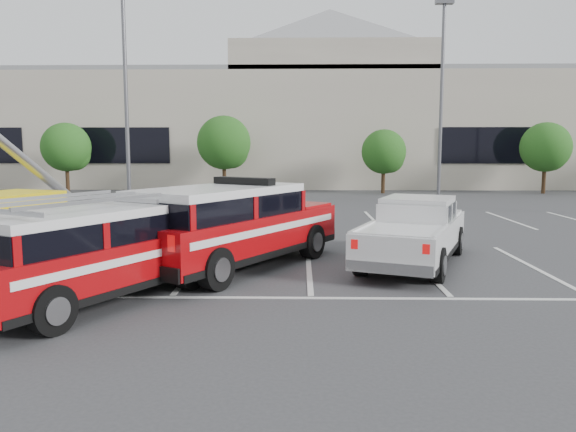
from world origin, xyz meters
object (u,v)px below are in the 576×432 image
(tree_mid_left, at_px, (225,145))
(fire_chief_suv, at_px, (231,232))
(white_pickup, at_px, (414,238))
(tree_left, at_px, (68,149))
(tree_right, at_px, (547,149))
(light_pole_left, at_px, (126,95))
(convention_building, at_px, (305,124))
(tree_mid_right, at_px, (385,153))
(light_pole_mid, at_px, (441,102))
(utility_rig, at_px, (1,227))
(ladder_suv, at_px, (89,261))

(tree_mid_left, xyz_separation_m, fire_chief_suv, (3.07, -22.23, -2.16))
(tree_mid_left, bearing_deg, white_pickup, -70.86)
(tree_left, xyz_separation_m, tree_mid_left, (10.00, 0.00, 0.27))
(tree_right, height_order, light_pole_left, light_pole_left)
(convention_building, relative_size, tree_right, 13.58)
(tree_mid_right, bearing_deg, light_pole_left, -142.50)
(light_pole_mid, bearing_deg, fire_chief_suv, -118.65)
(fire_chief_suv, bearing_deg, tree_left, 151.33)
(tree_mid_right, bearing_deg, tree_left, 180.00)
(utility_rig, bearing_deg, ladder_suv, -28.47)
(utility_rig, bearing_deg, fire_chief_suv, 6.04)
(convention_building, relative_size, light_pole_mid, 5.86)
(light_pole_mid, bearing_deg, utility_rig, -136.21)
(utility_rig, bearing_deg, white_pickup, 14.66)
(white_pickup, xyz_separation_m, utility_rig, (-10.85, 0.98, 0.10))
(tree_left, xyz_separation_m, utility_rig, (6.66, -20.66, -2.02))
(white_pickup, relative_size, ladder_suv, 1.04)
(convention_building, bearing_deg, tree_mid_right, -63.43)
(fire_chief_suv, xyz_separation_m, utility_rig, (-6.40, 1.57, -0.13))
(tree_left, bearing_deg, convention_building, 33.05)
(convention_building, relative_size, tree_left, 13.58)
(ladder_suv, bearing_deg, light_pole_left, 133.30)
(tree_mid_right, relative_size, light_pole_mid, 0.39)
(light_pole_left, distance_m, white_pickup, 16.35)
(tree_mid_left, height_order, tree_mid_right, tree_mid_left)
(tree_left, height_order, utility_rig, tree_left)
(tree_mid_left, relative_size, ladder_suv, 0.90)
(tree_right, xyz_separation_m, fire_chief_suv, (-16.93, -22.23, -1.89))
(tree_left, bearing_deg, light_pole_mid, -15.43)
(tree_right, xyz_separation_m, white_pickup, (-12.49, -21.64, -2.12))
(tree_mid_right, bearing_deg, fire_chief_suv, -107.32)
(tree_left, distance_m, utility_rig, 21.80)
(light_pole_mid, height_order, ladder_suv, light_pole_mid)
(convention_building, relative_size, light_pole_left, 5.86)
(ladder_suv, relative_size, utility_rig, 1.11)
(tree_mid_right, bearing_deg, light_pole_mid, -72.48)
(tree_right, xyz_separation_m, ladder_suv, (-19.18, -25.32, -1.97))
(white_pickup, bearing_deg, light_pole_mid, 96.10)
(convention_building, relative_size, tree_mid_right, 15.04)
(utility_rig, bearing_deg, convention_building, 94.37)
(tree_left, xyz_separation_m, tree_right, (30.00, 0.00, 0.00))
(tree_mid_left, height_order, light_pole_mid, light_pole_mid)
(tree_left, relative_size, tree_mid_left, 0.91)
(fire_chief_suv, bearing_deg, light_pole_mid, 92.24)
(white_pickup, relative_size, utility_rig, 1.15)
(tree_mid_right, distance_m, tree_right, 10.00)
(tree_left, bearing_deg, white_pickup, -51.02)
(tree_left, distance_m, tree_right, 30.00)
(convention_building, xyz_separation_m, fire_chief_suv, (-2.02, -32.05, -3.84))
(tree_left, relative_size, tree_mid_right, 1.11)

